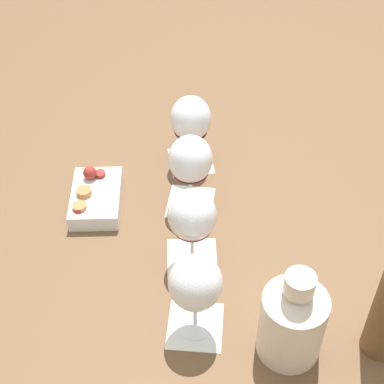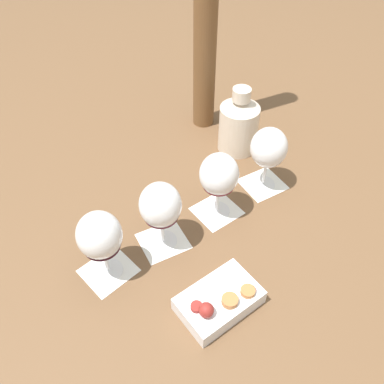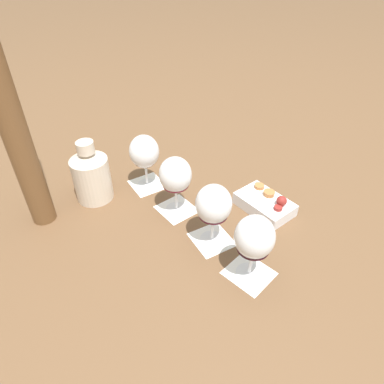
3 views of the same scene
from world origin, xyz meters
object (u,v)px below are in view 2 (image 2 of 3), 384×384
wine_glass_0 (268,150)px  snack_dish (219,301)px  ceramic_vase (239,124)px  wine_glass_3 (100,237)px  wine_glass_1 (219,177)px  wine_glass_2 (161,207)px

wine_glass_0 → snack_dish: bearing=67.8°
wine_glass_0 → ceramic_vase: size_ratio=0.91×
wine_glass_3 → wine_glass_1: bearing=-145.9°
ceramic_vase → snack_dish: bearing=79.9°
wine_glass_0 → wine_glass_3: same height
wine_glass_2 → ceramic_vase: (-0.20, -0.33, -0.03)m
wine_glass_1 → ceramic_vase: ceramic_vase is taller
wine_glass_3 → wine_glass_2: bearing=-146.7°
wine_glass_0 → wine_glass_3: 0.44m
wine_glass_0 → wine_glass_2: 0.31m
wine_glass_2 → snack_dish: bearing=124.4°
wine_glass_2 → wine_glass_0: bearing=-144.9°
wine_glass_0 → wine_glass_2: size_ratio=1.00×
wine_glass_1 → wine_glass_2: size_ratio=1.00×
wine_glass_0 → wine_glass_1: same height
wine_glass_1 → snack_dish: wine_glass_1 is taller
wine_glass_3 → ceramic_vase: size_ratio=0.91×
wine_glass_0 → wine_glass_2: same height
wine_glass_1 → wine_glass_2: (0.13, 0.09, 0.00)m
wine_glass_1 → wine_glass_0: bearing=-144.5°
wine_glass_1 → ceramic_vase: bearing=-106.9°
wine_glass_3 → snack_dish: wine_glass_3 is taller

